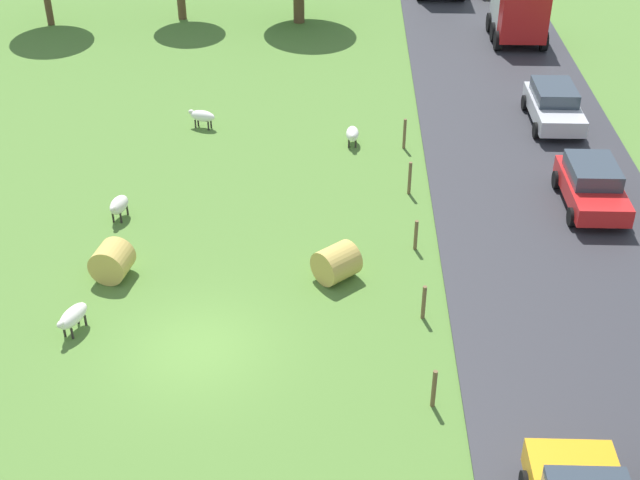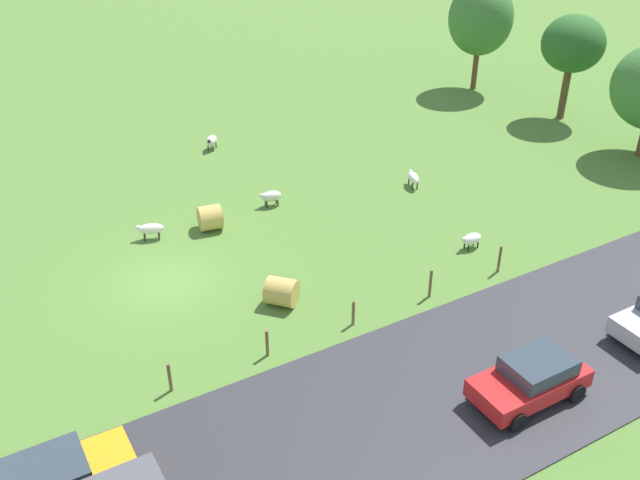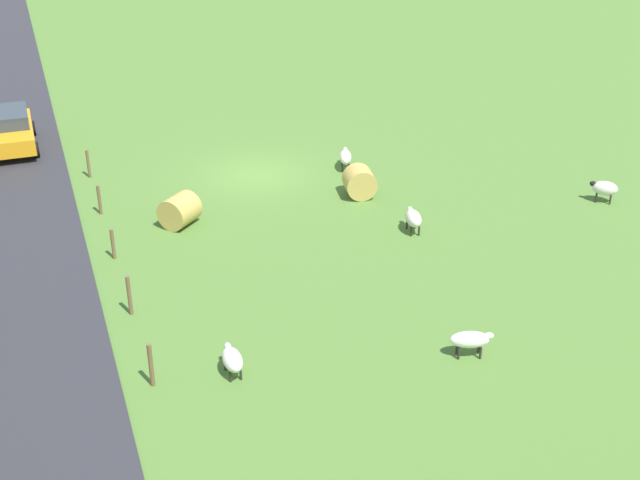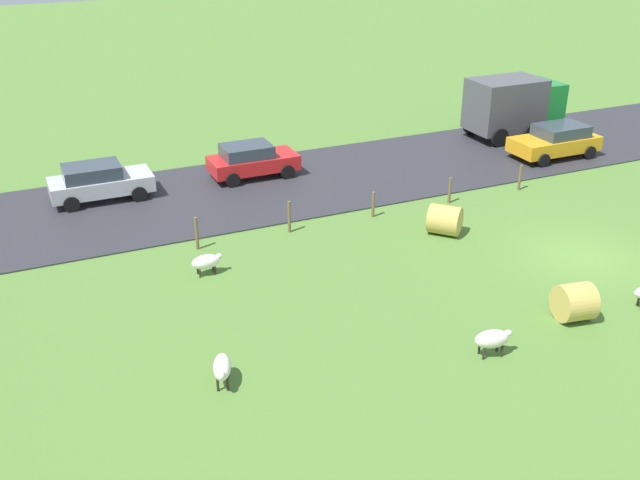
# 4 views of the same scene
# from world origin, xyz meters

# --- Properties ---
(ground_plane) EXTENTS (160.00, 160.00, 0.00)m
(ground_plane) POSITION_xyz_m (0.00, 0.00, 0.00)
(ground_plane) COLOR #517A33
(road_strip) EXTENTS (8.00, 80.00, 0.06)m
(road_strip) POSITION_xyz_m (11.10, 0.00, 0.03)
(road_strip) COLOR #2D2D33
(road_strip) RESTS_ON ground_plane
(sheep_0) EXTENTS (0.84, 1.29, 0.78)m
(sheep_0) POSITION_xyz_m (-3.60, 0.62, 0.53)
(sheep_0) COLOR silver
(sheep_0) RESTS_ON ground_plane
(sheep_1) EXTENTS (0.50, 1.08, 0.72)m
(sheep_1) POSITION_xyz_m (4.28, 12.68, 0.47)
(sheep_1) COLOR white
(sheep_1) RESTS_ON ground_plane
(sheep_2) EXTENTS (1.22, 0.77, 0.77)m
(sheep_2) POSITION_xyz_m (-1.92, 14.04, 0.53)
(sheep_2) COLOR white
(sheep_2) RESTS_ON ground_plane
(sheep_4) EXTENTS (0.70, 1.15, 0.80)m
(sheep_4) POSITION_xyz_m (-3.71, 6.77, 0.53)
(sheep_4) COLOR silver
(sheep_4) RESTS_ON ground_plane
(hay_bale_0) EXTENTS (1.32, 1.21, 1.17)m
(hay_bale_0) POSITION_xyz_m (-3.12, 3.32, 0.58)
(hay_bale_0) COLOR tan
(hay_bale_0) RESTS_ON ground_plane
(hay_bale_1) EXTENTS (1.63, 1.63, 1.13)m
(hay_bale_1) POSITION_xyz_m (3.78, 3.46, 0.56)
(hay_bale_1) COLOR tan
(hay_bale_1) RESTS_ON ground_plane
(fence_post_0) EXTENTS (0.12, 0.12, 1.15)m
(fence_post_0) POSITION_xyz_m (6.33, -2.06, 0.58)
(fence_post_0) COLOR brown
(fence_post_0) RESTS_ON ground_plane
(fence_post_1) EXTENTS (0.12, 0.12, 1.11)m
(fence_post_1) POSITION_xyz_m (6.33, 1.56, 0.56)
(fence_post_1) COLOR brown
(fence_post_1) RESTS_ON ground_plane
(fence_post_2) EXTENTS (0.12, 0.12, 1.07)m
(fence_post_2) POSITION_xyz_m (6.33, 5.19, 0.53)
(fence_post_2) COLOR brown
(fence_post_2) RESTS_ON ground_plane
(fence_post_3) EXTENTS (0.12, 0.12, 1.27)m
(fence_post_3) POSITION_xyz_m (6.33, 8.81, 0.63)
(fence_post_3) COLOR brown
(fence_post_3) RESTS_ON ground_plane
(fence_post_4) EXTENTS (0.12, 0.12, 1.26)m
(fence_post_4) POSITION_xyz_m (6.33, 12.43, 0.63)
(fence_post_4) COLOR brown
(fence_post_4) RESTS_ON ground_plane
(truck_1) EXTENTS (2.60, 3.96, 3.09)m
(truck_1) POSITION_xyz_m (12.69, 24.79, 1.72)
(truck_1) COLOR #B21919
(truck_1) RESTS_ON road_strip
(car_0) EXTENTS (2.05, 3.98, 1.53)m
(car_0) POSITION_xyz_m (12.60, 8.12, 0.86)
(car_0) COLOR red
(car_0) RESTS_ON road_strip
(car_3) EXTENTS (2.06, 4.21, 1.54)m
(car_3) POSITION_xyz_m (12.62, 14.90, 0.86)
(car_3) COLOR #B7B7BC
(car_3) RESTS_ON road_strip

